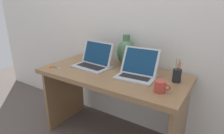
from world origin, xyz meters
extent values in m
cube|color=silver|center=(0.00, 0.35, 1.20)|extent=(4.40, 0.04, 2.40)
cube|color=olive|center=(0.00, 0.00, 0.68)|extent=(1.31, 0.63, 0.04)
cube|color=olive|center=(-0.61, 0.00, 0.33)|extent=(0.03, 0.53, 0.66)
cube|color=olive|center=(0.61, 0.00, 0.33)|extent=(0.03, 0.53, 0.66)
cube|color=#B2B2B7|center=(-0.23, 0.01, 0.71)|extent=(0.37, 0.26, 0.01)
cube|color=black|center=(-0.23, 0.01, 0.72)|extent=(0.29, 0.16, 0.00)
cube|color=#B2B2B7|center=(-0.23, 0.09, 0.83)|extent=(0.35, 0.11, 0.22)
cube|color=navy|center=(-0.23, 0.09, 0.83)|extent=(0.31, 0.10, 0.19)
cube|color=#B2B2B7|center=(0.23, 0.01, 0.71)|extent=(0.33, 0.27, 0.01)
cube|color=black|center=(0.23, 0.01, 0.72)|extent=(0.26, 0.17, 0.00)
cube|color=#B2B2B7|center=(0.23, 0.08, 0.82)|extent=(0.32, 0.14, 0.22)
cube|color=navy|center=(0.23, 0.08, 0.82)|extent=(0.28, 0.13, 0.19)
ellipsoid|color=#47704C|center=(0.00, 0.25, 0.83)|extent=(0.18, 0.18, 0.25)
cylinder|color=#47704C|center=(0.00, 0.25, 0.97)|extent=(0.07, 0.07, 0.06)
cylinder|color=#B23D33|center=(0.48, -0.14, 0.74)|extent=(0.08, 0.08, 0.08)
torus|color=#B23D33|center=(0.54, -0.14, 0.75)|extent=(0.05, 0.01, 0.05)
cylinder|color=black|center=(0.53, 0.10, 0.75)|extent=(0.07, 0.07, 0.11)
cylinder|color=#D83359|center=(0.55, 0.10, 0.80)|extent=(0.02, 0.02, 0.13)
cylinder|color=orange|center=(0.53, 0.11, 0.81)|extent=(0.03, 0.01, 0.15)
cylinder|color=#4CA566|center=(0.52, 0.09, 0.81)|extent=(0.02, 0.03, 0.15)
cube|color=#B7B7BC|center=(-0.49, -0.19, 0.70)|extent=(0.10, 0.02, 0.00)
cube|color=#B7B7BC|center=(-0.49, -0.19, 0.70)|extent=(0.10, 0.02, 0.00)
torus|color=orange|center=(-0.57, -0.20, 0.71)|extent=(0.03, 0.04, 0.01)
torus|color=orange|center=(-0.57, -0.19, 0.71)|extent=(0.03, 0.04, 0.01)
camera|label=1|loc=(0.85, -1.32, 1.30)|focal=30.37mm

